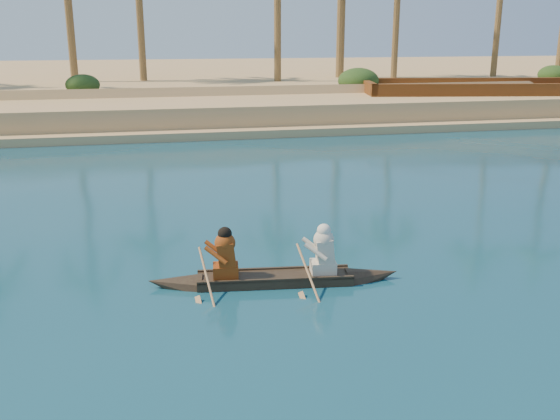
{
  "coord_description": "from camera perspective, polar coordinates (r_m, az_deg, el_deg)",
  "views": [
    {
      "loc": [
        4.18,
        -4.78,
        4.59
      ],
      "look_at": [
        6.92,
        7.9,
        0.85
      ],
      "focal_mm": 40.0,
      "sensor_mm": 36.0,
      "label": 1
    }
  ],
  "objects": [
    {
      "name": "shrub_cluster",
      "position": [
        36.67,
        -18.98,
        9.92
      ],
      "size": [
        100.0,
        6.0,
        2.4
      ],
      "primitive_type": null,
      "color": "#1A3212",
      "rests_on": "ground"
    },
    {
      "name": "barge_right",
      "position": [
        37.03,
        18.34,
        9.4
      ],
      "size": [
        14.29,
        6.93,
        2.28
      ],
      "rotation": [
        0.0,
        0.0,
        -0.18
      ],
      "color": "#5D2C13",
      "rests_on": "ground"
    },
    {
      "name": "canoe",
      "position": [
        11.77,
        -0.48,
        -5.56
      ],
      "size": [
        4.79,
        1.15,
        1.31
      ],
      "rotation": [
        0.0,
        0.0,
        -0.11
      ],
      "color": "#31271A",
      "rests_on": "ground"
    },
    {
      "name": "sandy_embankment",
      "position": [
        51.99,
        -17.09,
        10.91
      ],
      "size": [
        150.0,
        51.0,
        1.5
      ],
      "color": "tan",
      "rests_on": "ground"
    }
  ]
}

